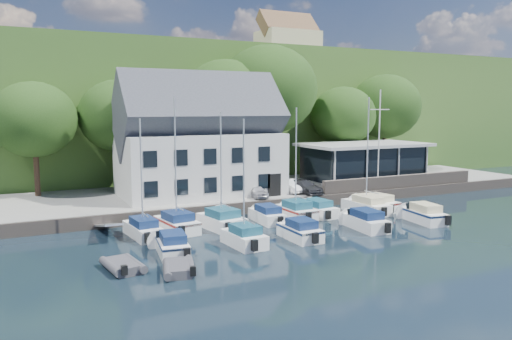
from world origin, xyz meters
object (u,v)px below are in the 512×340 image
object	(u,v)px
dinghy_0	(123,264)
dinghy_1	(179,266)
boat_r2_0	(172,243)
boat_r2_1	(244,178)
car_dgrey	(304,187)
boat_r2_3	(365,219)
club_pavilion	(364,163)
car_silver	(256,191)
boat_r1_0	(141,176)
boat_r1_3	(267,213)
boat_r2_2	(300,229)
car_white	(290,186)
boat_r1_7	(378,202)
boat_r1_4	(296,162)
boat_r2_4	(423,213)
boat_r1_5	(316,207)
car_blue	(340,182)
boat_r1_6	(367,159)
flagpole	(379,139)
boat_r1_1	(176,169)

from	to	relation	value
dinghy_0	dinghy_1	distance (m)	3.14
boat_r2_0	boat_r2_1	xyz separation A→B (m)	(4.64, -0.33, 3.69)
car_dgrey	boat_r2_3	size ratio (longest dim) A/B	0.68
club_pavilion	dinghy_1	world-z (taller)	club_pavilion
club_pavilion	car_silver	xyz separation A→B (m)	(-14.17, -3.34, -1.51)
boat_r1_0	boat_r2_3	xyz separation A→B (m)	(15.14, -4.70, -3.51)
boat_r1_3	dinghy_1	bearing A→B (deg)	-136.45
boat_r1_3	boat_r2_2	world-z (taller)	boat_r2_2
car_silver	boat_r2_0	xyz separation A→B (m)	(-10.56, -10.07, -0.86)
boat_r2_0	dinghy_1	world-z (taller)	boat_r2_0
boat_r1_0	dinghy_0	xyz separation A→B (m)	(-2.63, -6.55, -3.88)
car_white	boat_r1_7	bearing A→B (deg)	-53.90
boat_r1_0	boat_r1_4	world-z (taller)	boat_r1_4
club_pavilion	boat_r2_4	bearing A→B (deg)	-109.44
club_pavilion	boat_r2_3	world-z (taller)	club_pavilion
car_silver	dinghy_0	xyz separation A→B (m)	(-13.86, -11.91, -1.19)
boat_r1_5	dinghy_1	distance (m)	16.87
boat_r2_3	boat_r2_4	distance (m)	5.45
car_silver	car_blue	bearing A→B (deg)	7.91
boat_r1_6	boat_r2_3	bearing A→B (deg)	-132.46
car_white	car_dgrey	size ratio (longest dim) A/B	0.87
boat_r2_1	boat_r2_2	bearing A→B (deg)	-6.58
boat_r1_0	car_silver	bearing A→B (deg)	19.85
boat_r1_7	boat_r2_0	world-z (taller)	boat_r1_7
boat_r1_0	dinghy_0	world-z (taller)	boat_r1_0
boat_r1_6	boat_r1_7	world-z (taller)	boat_r1_6
boat_r1_5	car_white	bearing A→B (deg)	75.14
car_dgrey	boat_r1_3	world-z (taller)	car_dgrey
boat_r1_0	boat_r2_0	size ratio (longest dim) A/B	1.56
club_pavilion	flagpole	size ratio (longest dim) A/B	1.39
boat_r1_6	boat_r2_4	world-z (taller)	boat_r1_6
flagpole	boat_r1_5	distance (m)	12.12
car_silver	boat_r1_5	size ratio (longest dim) A/B	0.56
car_white	boat_r1_5	bearing A→B (deg)	-102.32
boat_r1_7	boat_r2_2	distance (m)	12.29
boat_r1_6	dinghy_1	bearing A→B (deg)	-160.04
car_white	boat_r2_3	world-z (taller)	car_white
club_pavilion	car_blue	bearing A→B (deg)	-152.17
car_blue	boat_r1_6	world-z (taller)	boat_r1_6
flagpole	boat_r1_7	world-z (taller)	flagpole
boat_r1_3	boat_r2_3	xyz separation A→B (m)	(5.44, -5.06, 0.05)
boat_r1_7	boat_r2_1	world-z (taller)	boat_r2_1
boat_r1_1	dinghy_1	bearing A→B (deg)	-114.27
car_blue	boat_r1_1	world-z (taller)	boat_r1_1
boat_r1_1	boat_r1_5	size ratio (longest dim) A/B	1.59
boat_r2_2	boat_r2_4	bearing A→B (deg)	1.05
car_silver	car_white	bearing A→B (deg)	17.74
boat_r2_2	dinghy_1	xyz separation A→B (m)	(-9.38, -3.09, -0.36)
dinghy_1	boat_r1_0	bearing A→B (deg)	104.32
boat_r2_3	boat_r2_1	bearing A→B (deg)	-173.59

